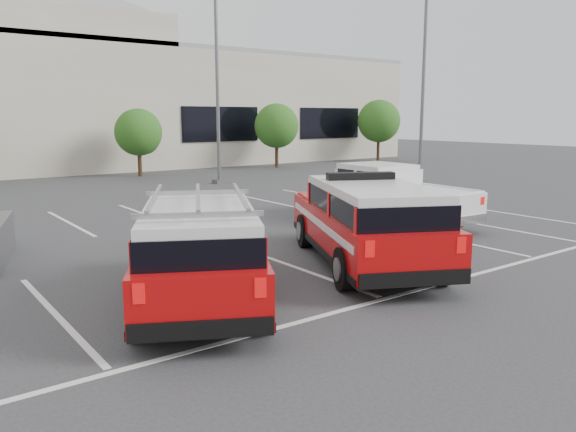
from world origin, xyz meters
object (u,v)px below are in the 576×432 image
ladder_suv (200,260)px  fire_chief_suv (366,228)px  tree_far_right (379,123)px  white_pickup (387,199)px  tree_mid_right (140,134)px  tree_right (277,127)px  convention_building (12,98)px  light_pole_mid (217,84)px  light_pole_right (423,84)px

ladder_suv → fire_chief_suv: bearing=29.6°
tree_far_right → white_pickup: 27.07m
tree_mid_right → tree_right: bearing=0.0°
tree_far_right → ladder_suv: (-28.09, -22.99, -2.18)m
convention_building → tree_far_right: bearing=-21.5°
white_pickup → ladder_suv: ladder_suv is taller
light_pole_mid → fire_chief_suv: (-5.50, -16.75, -4.30)m
light_pole_right → white_pickup: 12.97m
tree_far_right → ladder_suv: bearing=-140.7°
tree_mid_right → light_pole_mid: 6.88m
light_pole_mid → fire_chief_suv: 18.15m
ladder_suv → tree_mid_right: bearing=97.8°
convention_building → fire_chief_suv: (1.32, -32.62, -3.83)m
white_pickup → tree_mid_right: bearing=95.9°
tree_far_right → tree_right: bearing=-180.0°
convention_building → light_pole_right: (15.82, -21.86, 0.47)m
light_pole_right → convention_building: bearing=125.9°
tree_right → tree_far_right: bearing=0.0°
convention_building → light_pole_right: size_ratio=5.86×
light_pole_mid → ladder_suv: size_ratio=1.76×
tree_far_right → ladder_suv: tree_far_right is taller
tree_right → tree_far_right: size_ratio=0.91×
ladder_suv → tree_right: bearing=79.0°
light_pole_right → light_pole_mid: bearing=146.3°
white_pickup → fire_chief_suv: bearing=-138.0°
tree_mid_right → light_pole_right: light_pole_right is taller
light_pole_right → fire_chief_suv: size_ratio=1.57×
tree_far_right → fire_chief_suv: (-23.59, -22.80, -2.15)m
tree_mid_right → light_pole_mid: size_ratio=0.39×
tree_right → fire_chief_suv: bearing=-120.8°
light_pole_mid → fire_chief_suv: bearing=-108.2°
tree_far_right → light_pole_right: light_pole_right is taller
tree_mid_right → tree_right: 10.00m
light_pole_right → tree_far_right: bearing=53.0°
light_pole_mid → white_pickup: light_pole_mid is taller
light_pole_right → fire_chief_suv: bearing=-143.4°
tree_far_right → ladder_suv: 36.37m
tree_far_right → ladder_suv: size_ratio=0.83×
tree_mid_right → tree_right: (10.00, 0.00, 0.27)m
convention_building → white_pickup: size_ratio=9.45×
light_pole_mid → ladder_suv: light_pole_mid is taller
convention_building → light_pole_mid: size_ratio=5.86×
convention_building → light_pole_right: 26.99m
convention_building → tree_far_right: (24.91, -9.82, -1.68)m
convention_building → tree_far_right: 26.83m
fire_chief_suv → ladder_suv: (-4.51, -0.19, -0.03)m
tree_right → light_pole_mid: light_pole_mid is taller
convention_building → tree_right: convention_building is taller
white_pickup → light_pole_mid: bearing=88.9°
tree_right → white_pickup: bearing=-115.3°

